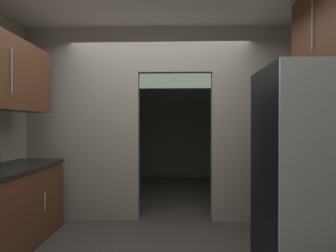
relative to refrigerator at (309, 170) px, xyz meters
The scene contains 4 objects.
kitchen_partition 2.02m from the refrigerator, 140.80° to the left, with size 3.78×0.12×2.70m.
adjoining_room_shell 3.56m from the refrigerator, 114.30° to the left, with size 3.78×2.89×2.70m.
refrigerator is the anchor object (origin of this frame).
upper_cabinet_fridgeside 1.38m from the refrigerator, 21.46° to the left, with size 0.36×0.92×0.78m.
Camera 1 is at (0.24, -2.37, 1.36)m, focal length 27.12 mm.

